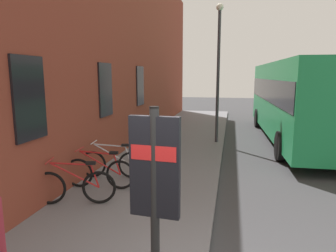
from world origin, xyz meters
TOP-DOWN VIEW (x-y plane):
  - ground at (6.00, -1.00)m, footprint 60.00×60.00m
  - sidewalk_pavement at (8.00, 1.75)m, footprint 24.00×3.50m
  - station_facade at (8.99, 3.80)m, footprint 22.00×0.65m
  - bicycle_far_end at (2.49, 2.93)m, footprint 0.59×1.73m
  - bicycle_nearest_sign at (3.45, 2.79)m, footprint 0.48×1.77m
  - bicycle_end_of_row at (4.23, 2.79)m, footprint 0.48×1.76m
  - transit_info_sign at (-0.03, 0.51)m, footprint 0.13×0.55m
  - city_bus at (10.69, -3.00)m, footprint 10.58×2.90m
  - street_lamp at (9.21, 0.30)m, footprint 0.28×0.28m

SIDE VIEW (x-z plane):
  - ground at x=6.00m, z-range 0.00..0.00m
  - sidewalk_pavement at x=8.00m, z-range 0.00..0.12m
  - bicycle_nearest_sign at x=3.45m, z-range 0.02..1.00m
  - bicycle_far_end at x=2.49m, z-range 0.02..1.00m
  - bicycle_end_of_row at x=4.23m, z-range 0.02..1.00m
  - transit_info_sign at x=-0.03m, z-range 0.52..2.92m
  - city_bus at x=10.69m, z-range 0.24..3.59m
  - street_lamp at x=9.21m, z-range 0.61..6.04m
  - station_facade at x=8.99m, z-range 0.00..8.11m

